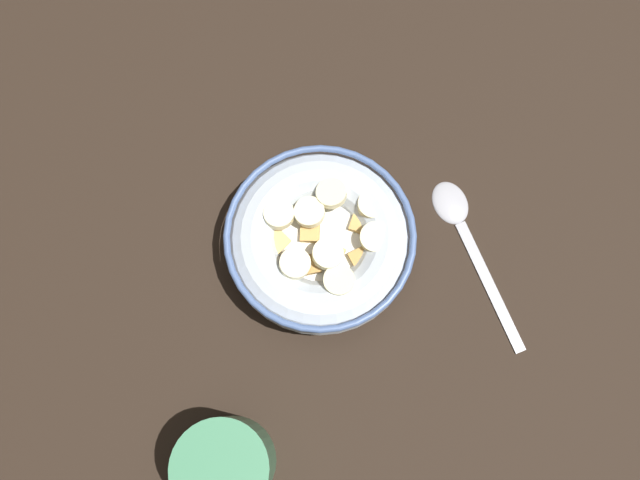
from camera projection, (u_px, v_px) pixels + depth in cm
name	position (u px, v px, depth cm)	size (l,w,h in cm)	color
ground_plane	(320.00, 250.00, 63.28)	(96.80, 96.80, 2.00)	black
cereal_bowl	(320.00, 241.00, 59.79)	(16.69, 16.69, 5.13)	#B2BCC6
spoon	(462.00, 226.00, 62.47)	(17.13, 3.24, 0.80)	#A5A5AD
coffee_mug	(227.00, 467.00, 53.78)	(10.21, 7.52, 8.17)	#3F7F59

